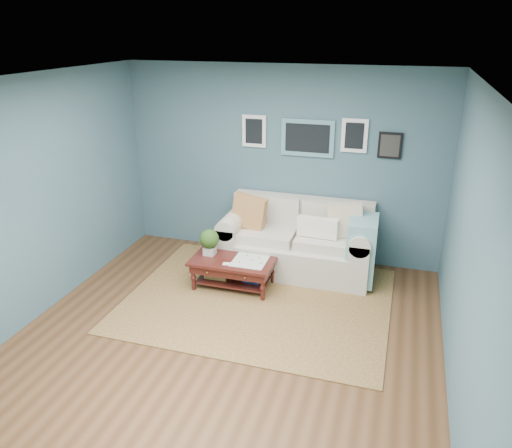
% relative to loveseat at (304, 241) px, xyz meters
% --- Properties ---
extents(room_shell, '(5.00, 5.02, 2.70)m').
position_rel_loveseat_xyz_m(room_shell, '(-0.44, -1.97, 0.93)').
color(room_shell, brown).
rests_on(room_shell, ground).
extents(area_rug, '(3.17, 2.53, 0.01)m').
position_rel_loveseat_xyz_m(area_rug, '(-0.36, -0.96, -0.43)').
color(area_rug, brown).
rests_on(area_rug, ground).
extents(loveseat, '(2.07, 0.94, 1.06)m').
position_rel_loveseat_xyz_m(loveseat, '(0.00, 0.00, 0.00)').
color(loveseat, beige).
rests_on(loveseat, ground).
extents(coffee_table, '(1.06, 0.62, 0.74)m').
position_rel_loveseat_xyz_m(coffee_table, '(-0.82, -0.72, -0.10)').
color(coffee_table, '#341310').
rests_on(coffee_table, ground).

